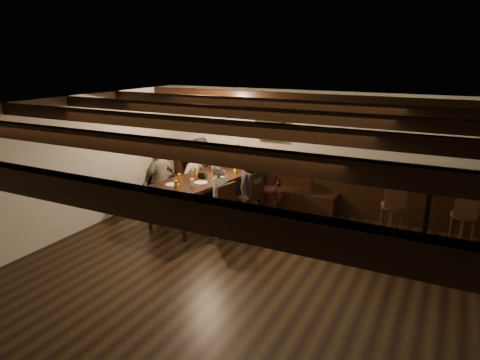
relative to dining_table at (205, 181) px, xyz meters
The scene contains 27 objects.
room 1.32m from the dining_table, ahead, with size 7.00×7.00×7.00m.
dining_table is the anchor object (origin of this frame).
chair_left_near 0.96m from the dining_table, 138.37° to the left, with size 0.52×0.52×0.99m.
chair_left_far 0.98m from the dining_table, 157.59° to the right, with size 0.46×0.46×0.87m.
chair_right_near 0.96m from the dining_table, 22.34° to the left, with size 0.51×0.51×0.96m.
chair_right_far 0.96m from the dining_table, 41.65° to the right, with size 0.51×0.51×0.96m.
person_bench_left 1.28m from the dining_table, 125.34° to the left, with size 0.66×0.43×1.35m, color #252527.
person_bench_centre 1.05m from the dining_table, 80.34° to the left, with size 0.47×0.31×1.30m, color gray.
person_bench_right 1.28m from the dining_table, 35.34° to the left, with size 0.61×0.48×1.26m, color #4F241B.
person_left_near 0.88m from the dining_table, 139.38° to the left, with size 0.86×0.49×1.33m, color #A29489.
person_left_far 0.88m from the dining_table, 158.69° to the right, with size 0.84×0.35×1.43m, color gray.
person_right_near 0.88m from the dining_table, 21.31° to the left, with size 0.65×0.43×1.34m, color #232325.
person_right_far 0.88m from the dining_table, 40.62° to the right, with size 0.48×0.31×1.31m, color #B1A296.
pint_a 0.77m from the dining_table, 102.14° to the left, with size 0.07×0.07×0.14m, color #BF7219.
pint_b 0.71m from the dining_table, 59.30° to the left, with size 0.07×0.07×0.14m, color #BF7219.
pint_c 0.34m from the dining_table, 151.91° to the left, with size 0.07×0.07×0.14m, color #BF7219.
pint_d 0.39m from the dining_table, 24.03° to the left, with size 0.07×0.07×0.14m, color silver.
pint_e 0.52m from the dining_table, 125.71° to the right, with size 0.07×0.07×0.14m, color #BF7219.
pint_f 0.60m from the dining_table, 79.67° to the right, with size 0.07×0.07×0.14m, color silver.
pint_g 0.81m from the dining_table, 96.08° to the right, with size 0.07×0.07×0.14m, color #BF7219.
plate_near 0.72m from the dining_table, 111.75° to the right, with size 0.24×0.24×0.01m, color white.
plate_far 0.36m from the dining_table, 68.69° to the right, with size 0.24×0.24×0.01m, color white.
condiment_caddy 0.14m from the dining_table, 99.66° to the right, with size 0.15×0.10×0.12m, color black.
candle 0.34m from the dining_table, 58.54° to the left, with size 0.05×0.05×0.05m, color beige.
high_top_table 3.91m from the dining_table, ahead, with size 0.64×0.64×1.13m.
bar_stool_left 3.41m from the dining_table, ahead, with size 0.39×0.41×1.14m.
bar_stool_right 4.41m from the dining_table, ahead, with size 0.36×0.38×1.14m.
Camera 1 is at (2.57, -4.55, 3.06)m, focal length 32.00 mm.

